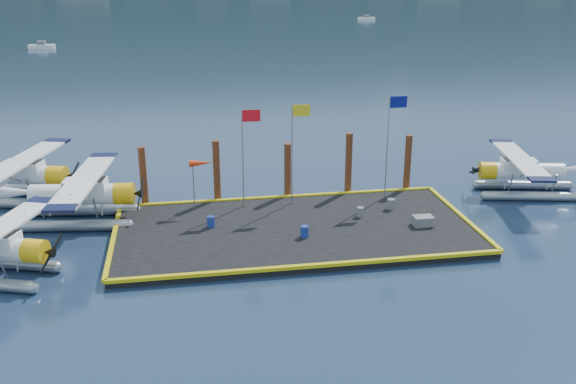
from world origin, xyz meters
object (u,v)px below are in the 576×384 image
(seaplane_d, at_px, (524,174))
(drum_3, at_px, (305,231))
(seaplane_b, at_px, (79,197))
(drum_2, at_px, (391,204))
(flagpole_red, at_px, (246,143))
(crate, at_px, (423,221))
(piling_2, at_px, (288,172))
(drum_0, at_px, (211,222))
(flagpole_yellow, at_px, (295,139))
(drum_4, at_px, (360,212))
(piling_1, at_px, (217,173))
(windsock, at_px, (201,164))
(flagpole_blue, at_px, (391,132))
(piling_0, at_px, (144,178))
(seaplane_c, at_px, (18,177))
(piling_4, at_px, (407,165))
(piling_3, at_px, (349,166))

(seaplane_d, bearing_deg, drum_3, 120.27)
(seaplane_b, xyz_separation_m, drum_2, (18.39, -1.87, -0.90))
(drum_2, height_order, flagpole_red, flagpole_red)
(crate, relative_size, piling_2, 0.29)
(seaplane_d, xyz_separation_m, crate, (-8.74, -4.85, -0.80))
(drum_0, bearing_deg, flagpole_red, 51.13)
(flagpole_yellow, relative_size, piling_2, 1.63)
(drum_0, height_order, flagpole_red, flagpole_red)
(drum_4, distance_m, piling_2, 5.85)
(drum_2, xyz_separation_m, piling_1, (-10.25, 3.60, 1.38))
(flagpole_red, bearing_deg, drum_0, -128.87)
(seaplane_d, bearing_deg, drum_4, 115.40)
(windsock, bearing_deg, flagpole_red, 0.00)
(seaplane_b, height_order, windsock, seaplane_b)
(seaplane_b, xyz_separation_m, flagpole_yellow, (12.84, 0.13, 2.89))
(piling_1, bearing_deg, drum_4, -28.87)
(flagpole_yellow, relative_size, flagpole_blue, 0.95)
(seaplane_d, height_order, flagpole_blue, flagpole_blue)
(drum_4, xyz_separation_m, piling_0, (-12.58, 4.46, 1.31))
(drum_4, xyz_separation_m, windsock, (-9.11, 2.86, 2.54))
(drum_2, xyz_separation_m, flagpole_blue, (0.45, 2.00, 3.96))
(seaplane_d, bearing_deg, windsock, 101.78)
(drum_4, xyz_separation_m, piling_1, (-8.08, 4.46, 1.41))
(drum_4, height_order, piling_2, piling_2)
(seaplane_b, bearing_deg, drum_2, 91.66)
(seaplane_b, height_order, seaplane_c, seaplane_c)
(drum_3, height_order, piling_4, piling_4)
(drum_0, distance_m, piling_3, 10.35)
(drum_0, bearing_deg, piling_1, 81.51)
(seaplane_c, xyz_separation_m, crate, (23.69, -9.10, -0.96))
(flagpole_red, xyz_separation_m, windsock, (-2.73, 0.00, -1.17))
(drum_3, xyz_separation_m, piling_3, (4.23, 6.84, 1.43))
(flagpole_red, xyz_separation_m, piling_0, (-6.21, 1.60, -2.40))
(seaplane_b, bearing_deg, piling_4, 102.24)
(piling_4, bearing_deg, piling_0, 180.00)
(seaplane_d, relative_size, drum_3, 15.13)
(seaplane_d, height_order, piling_0, piling_0)
(seaplane_d, bearing_deg, flagpole_red, 101.80)
(seaplane_d, relative_size, flagpole_yellow, 1.55)
(flagpole_red, relative_size, windsock, 1.92)
(piling_0, height_order, piling_2, piling_0)
(crate, relative_size, windsock, 0.36)
(drum_0, distance_m, drum_3, 5.45)
(seaplane_b, relative_size, seaplane_d, 1.10)
(flagpole_yellow, distance_m, piling_4, 8.35)
(drum_4, xyz_separation_m, piling_2, (-3.58, 4.46, 1.21))
(flagpole_yellow, bearing_deg, piling_0, 170.14)
(piling_2, height_order, piling_4, piling_4)
(seaplane_c, height_order, piling_4, piling_4)
(piling_3, bearing_deg, seaplane_c, 172.62)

